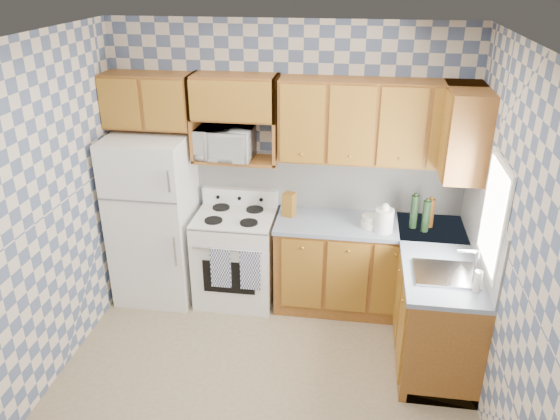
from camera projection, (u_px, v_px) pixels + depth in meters
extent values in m
plane|color=#816D50|center=(260.00, 387.00, 4.43)|extent=(3.40, 3.40, 0.00)
cube|color=slate|center=(288.00, 164.00, 5.30)|extent=(3.40, 0.02, 2.70)
cube|color=slate|center=(508.00, 258.00, 3.64)|extent=(0.02, 3.20, 2.70)
cube|color=white|center=(328.00, 181.00, 5.30)|extent=(2.60, 0.02, 0.56)
cube|color=white|center=(481.00, 225.00, 4.42)|extent=(0.02, 1.60, 0.56)
cube|color=white|center=(154.00, 219.00, 5.37)|extent=(0.75, 0.70, 1.68)
cube|color=white|center=(236.00, 258.00, 5.45)|extent=(0.76, 0.65, 0.90)
cube|color=silver|center=(235.00, 217.00, 5.26)|extent=(0.76, 0.65, 0.02)
cube|color=white|center=(240.00, 197.00, 5.46)|extent=(0.76, 0.08, 0.17)
cube|color=navy|center=(221.00, 268.00, 5.11)|extent=(0.19, 0.02, 0.40)
cube|color=navy|center=(250.00, 270.00, 5.08)|extent=(0.19, 0.02, 0.40)
cube|color=brown|center=(367.00, 267.00, 5.30)|extent=(1.75, 0.60, 0.88)
cube|color=brown|center=(433.00, 301.00, 4.78)|extent=(0.60, 1.60, 0.88)
cube|color=slate|center=(370.00, 225.00, 5.10)|extent=(1.77, 0.63, 0.04)
cube|color=slate|center=(439.00, 255.00, 4.58)|extent=(0.63, 1.60, 0.04)
cube|color=brown|center=(378.00, 122.00, 4.83)|extent=(1.75, 0.33, 0.74)
cube|color=brown|center=(148.00, 100.00, 5.06)|extent=(0.82, 0.33, 0.50)
cube|color=brown|center=(464.00, 131.00, 4.57)|extent=(0.33, 0.70, 0.74)
cube|color=brown|center=(236.00, 159.00, 5.18)|extent=(0.80, 0.33, 0.03)
imported|color=white|center=(225.00, 143.00, 5.12)|extent=(0.54, 0.38, 0.29)
cube|color=#B7B7BC|center=(445.00, 274.00, 4.26)|extent=(0.48, 0.40, 0.03)
cube|color=white|center=(494.00, 216.00, 4.00)|extent=(0.02, 0.66, 0.86)
cylinder|color=black|center=(414.00, 212.00, 4.95)|extent=(0.07, 0.07, 0.32)
cylinder|color=black|center=(426.00, 216.00, 4.89)|extent=(0.07, 0.07, 0.29)
cylinder|color=#5A3612|center=(430.00, 213.00, 4.98)|extent=(0.07, 0.07, 0.27)
cube|color=brown|center=(289.00, 204.00, 5.20)|extent=(0.13, 0.13, 0.23)
cylinder|color=white|center=(384.00, 220.00, 4.90)|extent=(0.17, 0.17, 0.21)
cylinder|color=beige|center=(478.00, 281.00, 4.01)|extent=(0.06, 0.06, 0.17)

